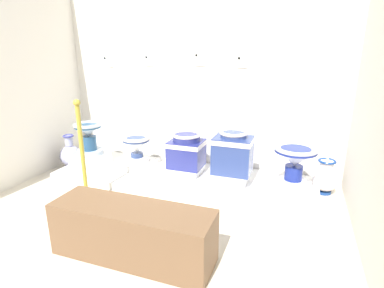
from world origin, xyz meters
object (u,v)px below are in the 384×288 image
at_px(antique_toilet_broad_patterned, 233,151).
at_px(decorative_vase_companion, 325,179).
at_px(antique_toilet_squat_floral, 295,158).
at_px(antique_toilet_pale_glazed, 137,146).
at_px(plinth_block_pale_glazed, 138,165).
at_px(antique_toilet_slender_white, 88,135).
at_px(plinth_block_rightmost, 187,169).
at_px(plinth_block_slender_white, 91,160).
at_px(plinth_block_broad_patterned, 232,177).
at_px(info_placard_first, 108,61).
at_px(antique_toilet_rightmost, 186,149).
at_px(stanchion_post_near_left, 85,178).
at_px(info_placard_third, 200,59).
at_px(plinth_block_squat_floral, 292,188).
at_px(info_placard_second, 149,61).
at_px(info_placard_fourth, 242,62).
at_px(museum_bench, 133,232).
at_px(decorative_vase_spare, 70,155).

relative_size(antique_toilet_broad_patterned, decorative_vase_companion, 1.24).
distance_m(antique_toilet_broad_patterned, antique_toilet_squat_floral, 0.62).
bearing_deg(antique_toilet_pale_glazed, plinth_block_pale_glazed, -116.57).
bearing_deg(antique_toilet_squat_floral, antique_toilet_broad_patterned, 179.02).
bearing_deg(antique_toilet_slender_white, plinth_block_rightmost, 8.10).
height_order(plinth_block_slender_white, decorative_vase_companion, decorative_vase_companion).
height_order(plinth_block_broad_patterned, antique_toilet_broad_patterned, antique_toilet_broad_patterned).
bearing_deg(plinth_block_rightmost, antique_toilet_pale_glazed, -174.85).
distance_m(plinth_block_pale_glazed, antique_toilet_squat_floral, 1.83).
bearing_deg(info_placard_first, antique_toilet_rightmost, -17.46).
relative_size(plinth_block_rightmost, stanchion_post_near_left, 0.36).
height_order(antique_toilet_rightmost, stanchion_post_near_left, stanchion_post_near_left).
bearing_deg(antique_toilet_slender_white, info_placard_first, 92.61).
bearing_deg(stanchion_post_near_left, plinth_block_slender_white, 124.47).
height_order(plinth_block_pale_glazed, info_placard_third, info_placard_third).
distance_m(plinth_block_broad_patterned, antique_toilet_squat_floral, 0.69).
relative_size(plinth_block_squat_floral, info_placard_second, 2.89).
bearing_deg(antique_toilet_pale_glazed, info_placard_fourth, 21.18).
distance_m(antique_toilet_rightmost, antique_toilet_squat_floral, 1.19).
relative_size(plinth_block_slender_white, info_placard_second, 2.82).
height_order(antique_toilet_slender_white, museum_bench, antique_toilet_slender_white).
bearing_deg(antique_toilet_broad_patterned, info_placard_second, 157.25).
relative_size(antique_toilet_slender_white, museum_bench, 0.33).
xyz_separation_m(decorative_vase_spare, stanchion_post_near_left, (0.84, -0.77, 0.11)).
xyz_separation_m(plinth_block_slender_white, antique_toilet_pale_glazed, (0.59, 0.12, 0.20)).
relative_size(plinth_block_slender_white, plinth_block_broad_patterned, 1.16).
bearing_deg(plinth_block_squat_floral, museum_bench, -127.79).
distance_m(plinth_block_pale_glazed, antique_toilet_pale_glazed, 0.24).
bearing_deg(plinth_block_rightmost, stanchion_post_near_left, -126.78).
bearing_deg(decorative_vase_companion, info_placard_third, 170.56).
bearing_deg(plinth_block_rightmost, antique_toilet_broad_patterned, -11.28).
bearing_deg(plinth_block_rightmost, plinth_block_slender_white, -171.90).
bearing_deg(antique_toilet_slender_white, antique_toilet_rightmost, 8.10).
xyz_separation_m(plinth_block_pale_glazed, info_placard_fourth, (1.14, 0.44, 1.21)).
xyz_separation_m(antique_toilet_squat_floral, museum_bench, (-1.04, -1.35, -0.24)).
distance_m(plinth_block_broad_patterned, decorative_vase_companion, 0.97).
bearing_deg(antique_toilet_broad_patterned, plinth_block_squat_floral, -0.98).
bearing_deg(info_placard_third, museum_bench, -86.52).
relative_size(plinth_block_pale_glazed, decorative_vase_spare, 0.84).
height_order(plinth_block_slender_white, antique_toilet_broad_patterned, antique_toilet_broad_patterned).
distance_m(decorative_vase_spare, museum_bench, 2.13).
distance_m(decorative_vase_spare, decorative_vase_companion, 3.05).
height_order(plinth_block_broad_patterned, antique_toilet_squat_floral, antique_toilet_squat_floral).
distance_m(antique_toilet_rightmost, decorative_vase_spare, 1.55).
relative_size(plinth_block_slender_white, plinth_block_rightmost, 1.01).
bearing_deg(info_placard_third, plinth_block_rightmost, -94.10).
bearing_deg(decorative_vase_spare, antique_toilet_broad_patterned, 1.19).
distance_m(plinth_block_slender_white, museum_bench, 1.87).
height_order(plinth_block_pale_glazed, museum_bench, museum_bench).
distance_m(antique_toilet_slender_white, museum_bench, 1.89).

